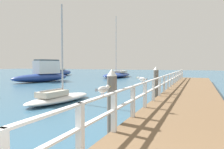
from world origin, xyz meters
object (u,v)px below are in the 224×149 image
Objects in this scene: dock_piling_near at (112,103)px; seagull_foreground at (103,89)px; boat_3 at (61,72)px; dock_piling_far at (156,84)px; boat_2 at (59,97)px; seagull_background at (142,79)px; boat_0 at (43,74)px; boat_4 at (117,75)px.

dock_piling_near reaches higher than seagull_foreground.
dock_piling_near is 35.85m from boat_3.
dock_piling_far is 0.36× the size of boat_2.
boat_0 is at bearing 74.21° from seagull_background.
boat_3 reaches higher than dock_piling_far.
boat_2 reaches higher than dock_piling_far.
dock_piling_near is at bearing 119.28° from seagull_foreground.
boat_0 is at bearing -75.09° from boat_3.
dock_piling_far is 30.78m from boat_3.
dock_piling_far is (0.00, 6.73, 0.00)m from dock_piling_near.
boat_3 is (-22.14, 26.50, -1.00)m from seagull_background.
boat_4 reaches higher than seagull_background.
seagull_background is at bearing 113.78° from boat_4.
boat_0 is 15.24m from boat_2.
boat_0 is at bearing 138.59° from boat_2.
boat_2 is at bearing -66.94° from boat_3.
boat_2 reaches higher than dock_piling_near.
seagull_foreground and seagull_background have the same top height.
boat_0 is at bearing 149.93° from dock_piling_far.
boat_4 is (-10.30, 24.93, -1.15)m from seagull_background.
dock_piling_near is 0.36× the size of boat_2.
boat_0 reaches higher than seagull_foreground.
boat_3 is (-16.83, 24.12, 0.30)m from boat_2.
boat_2 reaches higher than seagull_foreground.
seagull_foreground is (0.38, -1.47, 0.58)m from dock_piling_near.
boat_4 reaches higher than dock_piling_far.
boat_3 is (-21.77, 28.48, -0.42)m from dock_piling_near.
seagull_foreground is 1.05× the size of seagull_background.
boat_0 is 14.46m from boat_3.
boat_4 is (-4.98, 22.55, 0.15)m from boat_2.
boat_4 is (-10.31, 28.38, -1.15)m from seagull_foreground.
boat_2 is at bearing 91.08° from seagull_background.
seagull_foreground is 37.27m from boat_3.
seagull_background is 5.97m from boat_2.
boat_4 reaches higher than boat_0.
boat_4 is at bearing 108.41° from boat_2.
boat_3 is (-6.51, 12.91, -0.32)m from boat_0.
boat_3 reaches higher than boat_4.
seagull_background is 0.06× the size of boat_0.
boat_3 is at bearing 127.40° from dock_piling_near.
boat_2 is (10.32, -11.21, -0.61)m from boat_0.
boat_4 is at bearing 47.65° from seagull_background.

